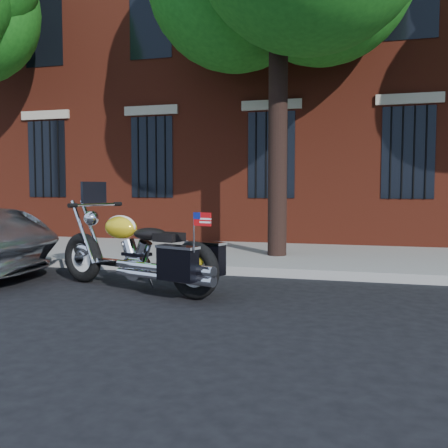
# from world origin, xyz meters

# --- Properties ---
(ground) EXTENTS (120.00, 120.00, 0.00)m
(ground) POSITION_xyz_m (0.00, 0.00, 0.00)
(ground) COLOR black
(ground) RESTS_ON ground
(curb) EXTENTS (40.00, 0.16, 0.15)m
(curb) POSITION_xyz_m (0.00, 1.38, 0.07)
(curb) COLOR gray
(curb) RESTS_ON ground
(sidewalk) EXTENTS (40.00, 3.60, 0.15)m
(sidewalk) POSITION_xyz_m (0.00, 3.26, 0.07)
(sidewalk) COLOR gray
(sidewalk) RESTS_ON ground
(building) EXTENTS (26.00, 10.08, 12.00)m
(building) POSITION_xyz_m (0.00, 10.06, 6.00)
(building) COLOR maroon
(building) RESTS_ON ground
(motorcycle) EXTENTS (2.77, 1.49, 1.51)m
(motorcycle) POSITION_xyz_m (-0.86, -0.26, 0.51)
(motorcycle) COLOR black
(motorcycle) RESTS_ON ground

